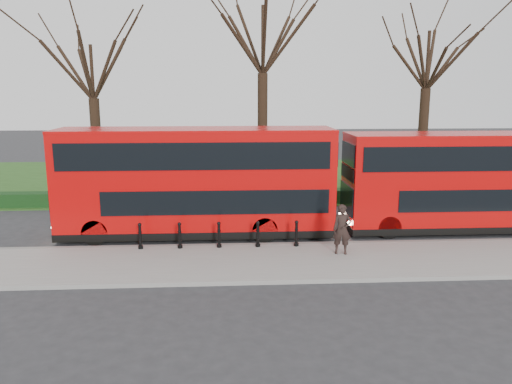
{
  "coord_description": "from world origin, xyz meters",
  "views": [
    {
      "loc": [
        -0.18,
        -20.42,
        6.33
      ],
      "look_at": [
        1.05,
        0.5,
        2.0
      ],
      "focal_mm": 35.0,
      "sensor_mm": 36.0,
      "label": 1
    }
  ],
  "objects": [
    {
      "name": "grass_verge",
      "position": [
        0.0,
        15.0,
        0.03
      ],
      "size": [
        60.0,
        18.0,
        0.06
      ],
      "primitive_type": "cube",
      "color": "#234717",
      "rests_on": "ground"
    },
    {
      "name": "ground",
      "position": [
        0.0,
        0.0,
        0.0
      ],
      "size": [
        120.0,
        120.0,
        0.0
      ],
      "primitive_type": "plane",
      "color": "#28282B",
      "rests_on": "ground"
    },
    {
      "name": "yellow_line_outer",
      "position": [
        0.0,
        -0.7,
        0.01
      ],
      "size": [
        60.0,
        0.1,
        0.01
      ],
      "primitive_type": "cube",
      "color": "yellow",
      "rests_on": "ground"
    },
    {
      "name": "tree_left",
      "position": [
        -8.0,
        10.0,
        7.66
      ],
      "size": [
        6.75,
        6.75,
        10.55
      ],
      "color": "black",
      "rests_on": "ground"
    },
    {
      "name": "tree_right",
      "position": [
        12.0,
        10.0,
        8.44
      ],
      "size": [
        7.43,
        7.43,
        11.61
      ],
      "color": "black",
      "rests_on": "ground"
    },
    {
      "name": "yellow_line_inner",
      "position": [
        0.0,
        -0.5,
        0.01
      ],
      "size": [
        60.0,
        0.1,
        0.01
      ],
      "primitive_type": "cube",
      "color": "yellow",
      "rests_on": "ground"
    },
    {
      "name": "kerb",
      "position": [
        0.0,
        -1.0,
        0.07
      ],
      "size": [
        60.0,
        0.25,
        0.16
      ],
      "primitive_type": "cube",
      "color": "slate",
      "rests_on": "ground"
    },
    {
      "name": "bus_lead",
      "position": [
        -1.52,
        0.93,
        2.36
      ],
      "size": [
        11.79,
        2.71,
        4.69
      ],
      "color": "#B80707",
      "rests_on": "ground"
    },
    {
      "name": "pedestrian",
      "position": [
        4.15,
        -2.39,
        1.11
      ],
      "size": [
        0.76,
        0.56,
        1.92
      ],
      "primitive_type": "imported",
      "rotation": [
        0.0,
        0.0,
        -0.16
      ],
      "color": "black",
      "rests_on": "pavement"
    },
    {
      "name": "bollard_row",
      "position": [
        -0.54,
        -1.35,
        0.65
      ],
      "size": [
        6.34,
        0.15,
        1.0
      ],
      "color": "black",
      "rests_on": "pavement"
    },
    {
      "name": "hedge",
      "position": [
        0.0,
        6.8,
        0.4
      ],
      "size": [
        60.0,
        0.9,
        0.8
      ],
      "primitive_type": "cube",
      "color": "black",
      "rests_on": "ground"
    },
    {
      "name": "bus_rear",
      "position": [
        10.67,
        1.02,
        2.22
      ],
      "size": [
        11.1,
        2.55,
        4.42
      ],
      "color": "#B80707",
      "rests_on": "ground"
    },
    {
      "name": "tree_mid",
      "position": [
        2.0,
        10.0,
        9.61
      ],
      "size": [
        8.45,
        8.45,
        13.2
      ],
      "color": "black",
      "rests_on": "ground"
    },
    {
      "name": "pavement",
      "position": [
        0.0,
        -3.0,
        0.07
      ],
      "size": [
        60.0,
        4.0,
        0.15
      ],
      "primitive_type": "cube",
      "color": "gray",
      "rests_on": "ground"
    }
  ]
}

